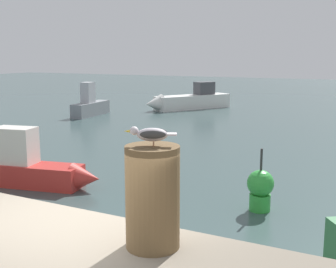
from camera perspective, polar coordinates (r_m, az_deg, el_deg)
name	(u,v)px	position (r m, az deg, el deg)	size (l,w,h in m)	color
mooring_post	(153,197)	(3.36, -2.00, -8.13)	(0.41, 0.41, 0.79)	brown
seagull	(151,134)	(3.24, -2.17, 0.01)	(0.38, 0.21, 0.14)	tan
boat_red	(28,168)	(11.56, -17.59, -4.15)	(3.86, 1.53, 1.50)	#B72D28
boat_white	(187,101)	(26.75, 2.49, 4.30)	(3.80, 5.52, 1.67)	silver
boat_grey	(92,105)	(24.33, -9.77, 3.65)	(1.04, 3.49, 1.81)	gray
channel_buoy	(260,188)	(9.46, 11.81, -6.89)	(0.56, 0.56, 1.33)	green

